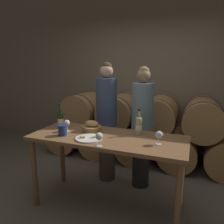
{
  "coord_description": "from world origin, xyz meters",
  "views": [
    {
      "loc": [
        0.88,
        -2.16,
        1.68
      ],
      "look_at": [
        0.0,
        0.14,
        1.13
      ],
      "focal_mm": 35.0,
      "sensor_mm": 36.0,
      "label": 1
    }
  ],
  "objects_px": {
    "person_right": "(142,127)",
    "bread_basket": "(92,127)",
    "tasting_table": "(108,146)",
    "blue_crock": "(62,130)",
    "wine_bottle_red": "(61,119)",
    "wine_glass_center": "(159,135)",
    "wine_glass_left": "(99,137)",
    "wine_bottle_white": "(139,126)",
    "person_left": "(107,121)",
    "wine_glass_far_left": "(67,123)",
    "cheese_plate": "(89,138)"
  },
  "relations": [
    {
      "from": "tasting_table",
      "to": "wine_glass_left",
      "type": "distance_m",
      "value": 0.38
    },
    {
      "from": "person_right",
      "to": "wine_bottle_red",
      "type": "xyz_separation_m",
      "value": [
        -0.94,
        -0.48,
        0.13
      ]
    },
    {
      "from": "blue_crock",
      "to": "wine_glass_far_left",
      "type": "height_order",
      "value": "wine_glass_far_left"
    },
    {
      "from": "blue_crock",
      "to": "wine_glass_center",
      "type": "bearing_deg",
      "value": 5.39
    },
    {
      "from": "person_left",
      "to": "wine_glass_center",
      "type": "distance_m",
      "value": 1.06
    },
    {
      "from": "wine_bottle_white",
      "to": "wine_glass_center",
      "type": "relative_size",
      "value": 2.1
    },
    {
      "from": "wine_glass_far_left",
      "to": "bread_basket",
      "type": "bearing_deg",
      "value": 23.18
    },
    {
      "from": "blue_crock",
      "to": "wine_glass_left",
      "type": "relative_size",
      "value": 0.86
    },
    {
      "from": "wine_glass_center",
      "to": "wine_bottle_red",
      "type": "bearing_deg",
      "value": 172.69
    },
    {
      "from": "blue_crock",
      "to": "person_left",
      "type": "bearing_deg",
      "value": 72.38
    },
    {
      "from": "tasting_table",
      "to": "wine_bottle_white",
      "type": "xyz_separation_m",
      "value": [
        0.31,
        0.2,
        0.22
      ]
    },
    {
      "from": "wine_bottle_red",
      "to": "cheese_plate",
      "type": "relative_size",
      "value": 1.06
    },
    {
      "from": "blue_crock",
      "to": "cheese_plate",
      "type": "relative_size",
      "value": 0.41
    },
    {
      "from": "tasting_table",
      "to": "person_left",
      "type": "distance_m",
      "value": 0.66
    },
    {
      "from": "wine_bottle_red",
      "to": "cheese_plate",
      "type": "xyz_separation_m",
      "value": [
        0.53,
        -0.27,
        -0.1
      ]
    },
    {
      "from": "wine_bottle_red",
      "to": "wine_glass_center",
      "type": "bearing_deg",
      "value": -7.31
    },
    {
      "from": "wine_bottle_white",
      "to": "wine_glass_left",
      "type": "relative_size",
      "value": 2.1
    },
    {
      "from": "wine_bottle_white",
      "to": "person_left",
      "type": "bearing_deg",
      "value": 144.83
    },
    {
      "from": "wine_glass_far_left",
      "to": "wine_glass_left",
      "type": "height_order",
      "value": "same"
    },
    {
      "from": "bread_basket",
      "to": "wine_glass_center",
      "type": "height_order",
      "value": "wine_glass_center"
    },
    {
      "from": "wine_bottle_red",
      "to": "wine_glass_left",
      "type": "bearing_deg",
      "value": -30.14
    },
    {
      "from": "person_right",
      "to": "bread_basket",
      "type": "bearing_deg",
      "value": -136.58
    },
    {
      "from": "bread_basket",
      "to": "wine_glass_center",
      "type": "bearing_deg",
      "value": -11.3
    },
    {
      "from": "blue_crock",
      "to": "bread_basket",
      "type": "height_order",
      "value": "bread_basket"
    },
    {
      "from": "tasting_table",
      "to": "cheese_plate",
      "type": "xyz_separation_m",
      "value": [
        -0.16,
        -0.15,
        0.12
      ]
    },
    {
      "from": "blue_crock",
      "to": "cheese_plate",
      "type": "bearing_deg",
      "value": -0.75
    },
    {
      "from": "person_left",
      "to": "wine_bottle_white",
      "type": "xyz_separation_m",
      "value": [
        0.56,
        -0.39,
        0.1
      ]
    },
    {
      "from": "tasting_table",
      "to": "bread_basket",
      "type": "xyz_separation_m",
      "value": [
        -0.25,
        0.12,
        0.16
      ]
    },
    {
      "from": "person_right",
      "to": "wine_bottle_white",
      "type": "distance_m",
      "value": 0.42
    },
    {
      "from": "person_right",
      "to": "cheese_plate",
      "type": "distance_m",
      "value": 0.86
    },
    {
      "from": "person_right",
      "to": "bread_basket",
      "type": "xyz_separation_m",
      "value": [
        -0.51,
        -0.48,
        0.08
      ]
    },
    {
      "from": "tasting_table",
      "to": "blue_crock",
      "type": "bearing_deg",
      "value": -163.08
    },
    {
      "from": "wine_bottle_red",
      "to": "wine_glass_left",
      "type": "distance_m",
      "value": 0.84
    },
    {
      "from": "bread_basket",
      "to": "cheese_plate",
      "type": "bearing_deg",
      "value": -70.46
    },
    {
      "from": "person_right",
      "to": "wine_glass_far_left",
      "type": "xyz_separation_m",
      "value": [
        -0.78,
        -0.6,
        0.13
      ]
    },
    {
      "from": "tasting_table",
      "to": "wine_bottle_white",
      "type": "bearing_deg",
      "value": 33.46
    },
    {
      "from": "tasting_table",
      "to": "wine_glass_left",
      "type": "bearing_deg",
      "value": -83.38
    },
    {
      "from": "cheese_plate",
      "to": "wine_glass_far_left",
      "type": "xyz_separation_m",
      "value": [
        -0.37,
        0.15,
        0.09
      ]
    },
    {
      "from": "person_left",
      "to": "wine_glass_center",
      "type": "xyz_separation_m",
      "value": [
        0.83,
        -0.65,
        0.1
      ]
    },
    {
      "from": "person_left",
      "to": "wine_glass_far_left",
      "type": "distance_m",
      "value": 0.66
    },
    {
      "from": "bread_basket",
      "to": "cheese_plate",
      "type": "relative_size",
      "value": 0.78
    },
    {
      "from": "person_right",
      "to": "wine_bottle_red",
      "type": "distance_m",
      "value": 1.07
    },
    {
      "from": "blue_crock",
      "to": "wine_glass_left",
      "type": "bearing_deg",
      "value": -16.72
    },
    {
      "from": "person_left",
      "to": "blue_crock",
      "type": "relative_size",
      "value": 14.05
    },
    {
      "from": "tasting_table",
      "to": "wine_glass_far_left",
      "type": "bearing_deg",
      "value": -179.98
    },
    {
      "from": "person_left",
      "to": "blue_crock",
      "type": "height_order",
      "value": "person_left"
    },
    {
      "from": "bread_basket",
      "to": "wine_glass_far_left",
      "type": "bearing_deg",
      "value": -156.82
    },
    {
      "from": "person_left",
      "to": "person_right",
      "type": "relative_size",
      "value": 1.03
    },
    {
      "from": "wine_bottle_red",
      "to": "blue_crock",
      "type": "bearing_deg",
      "value": -52.85
    },
    {
      "from": "wine_bottle_white",
      "to": "bread_basket",
      "type": "relative_size",
      "value": 1.3
    }
  ]
}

